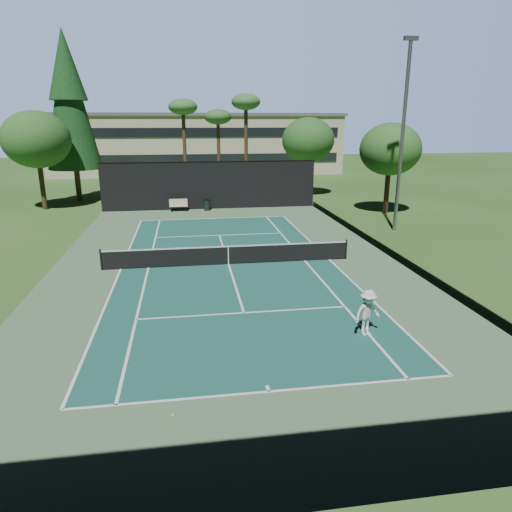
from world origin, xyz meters
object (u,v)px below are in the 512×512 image
at_px(tennis_ball_a, 173,415).
at_px(tennis_ball_d, 118,253).
at_px(tennis_net, 228,254).
at_px(tennis_ball_b, 206,259).
at_px(trash_bin, 207,205).
at_px(park_bench, 178,205).
at_px(player, 368,313).
at_px(tennis_ball_c, 259,254).

distance_m(tennis_ball_a, tennis_ball_d, 16.01).
distance_m(tennis_net, tennis_ball_b, 1.64).
bearing_deg(tennis_net, trash_bin, 91.35).
distance_m(tennis_net, tennis_ball_d, 6.79).
relative_size(tennis_net, tennis_ball_b, 199.63).
relative_size(tennis_ball_a, trash_bin, 0.07).
distance_m(park_bench, trash_bin, 2.36).
height_order(tennis_net, tennis_ball_a, tennis_net).
xyz_separation_m(player, tennis_ball_a, (-6.65, -3.71, -0.80)).
distance_m(tennis_ball_c, park_bench, 14.58).
distance_m(player, tennis_ball_a, 7.65).
bearing_deg(tennis_net, player, -65.55).
bearing_deg(tennis_net, tennis_ball_c, 39.15).
bearing_deg(tennis_ball_c, park_bench, 108.38).
distance_m(tennis_ball_d, park_bench, 12.73).
bearing_deg(trash_bin, player, -79.70).
xyz_separation_m(tennis_ball_a, tennis_ball_c, (4.48, 14.10, 0.00)).
xyz_separation_m(tennis_ball_b, park_bench, (-1.60, 14.27, 0.51)).
height_order(tennis_ball_a, park_bench, park_bench).
relative_size(tennis_net, trash_bin, 13.65).
bearing_deg(tennis_ball_b, tennis_ball_c, 8.49).
bearing_deg(player, tennis_ball_c, 82.15).
relative_size(tennis_ball_c, tennis_ball_d, 1.07).
bearing_deg(tennis_ball_b, park_bench, 96.38).
height_order(tennis_ball_c, park_bench, park_bench).
bearing_deg(tennis_ball_d, tennis_ball_b, -22.06).
distance_m(tennis_ball_b, trash_bin, 14.26).
height_order(tennis_net, tennis_ball_c, tennis_net).
distance_m(player, trash_bin, 24.58).
bearing_deg(tennis_ball_d, trash_bin, 65.15).
distance_m(tennis_ball_a, trash_bin, 27.98).
relative_size(tennis_ball_d, park_bench, 0.05).
relative_size(tennis_ball_a, tennis_ball_b, 1.03).
xyz_separation_m(player, trash_bin, (-4.40, 24.18, -0.35)).
height_order(player, tennis_ball_c, player).
bearing_deg(trash_bin, tennis_ball_b, -93.08).
distance_m(tennis_net, park_bench, 15.59).
xyz_separation_m(tennis_ball_b, tennis_ball_d, (-4.91, 1.99, 0.00)).
xyz_separation_m(tennis_net, tennis_ball_d, (-6.03, 3.06, -0.52)).
bearing_deg(trash_bin, tennis_ball_c, -80.80).
bearing_deg(player, trash_bin, 80.70).
distance_m(tennis_net, player, 9.75).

